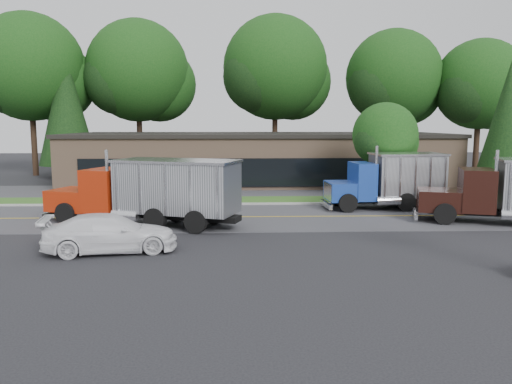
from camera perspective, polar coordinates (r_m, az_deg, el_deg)
ground at (r=18.92m, az=-2.51°, el=-7.99°), size 140.00×140.00×0.00m
road at (r=27.69m, az=-2.37°, el=-2.89°), size 60.00×8.00×0.02m
center_line at (r=27.69m, az=-2.37°, el=-2.89°), size 60.00×0.12×0.01m
curb at (r=31.83m, az=-2.33°, el=-1.48°), size 60.00×0.30×0.12m
grass_verge at (r=33.60m, az=-2.31°, el=-0.98°), size 60.00×3.40×0.03m
far_parking at (r=38.55m, az=-2.28°, el=0.16°), size 60.00×7.00×0.02m
strip_mall at (r=44.35m, az=0.33°, el=3.78°), size 32.00×12.00×4.00m
tree_far_a at (r=54.38m, az=-24.21°, el=12.36°), size 11.05×10.40×15.76m
tree_far_b at (r=53.49m, az=-13.15°, el=12.80°), size 10.93×10.28×15.59m
tree_far_c at (r=52.74m, az=2.38°, el=13.44°), size 11.30×10.64×16.12m
tree_far_d at (r=53.91m, az=15.56°, el=12.00°), size 10.23×9.63×14.59m
tree_far_e at (r=54.93m, az=24.28°, el=10.70°), size 9.37×8.82×13.37m
evergreen_left at (r=50.87m, az=-20.85°, el=9.12°), size 5.38×5.38×12.23m
evergreen_right at (r=41.28m, az=26.91°, el=7.38°), size 4.34×4.34×9.86m
tree_verge at (r=34.71m, az=14.61°, el=5.98°), size 4.60×4.33×6.56m
dump_truck_red at (r=25.80m, az=-11.80°, el=0.23°), size 10.47×5.77×3.36m
dump_truck_blue at (r=31.30m, az=15.17°, el=1.41°), size 7.16×3.02×3.36m
rally_car at (r=21.04m, az=-16.28°, el=-4.53°), size 5.57×2.99×1.53m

